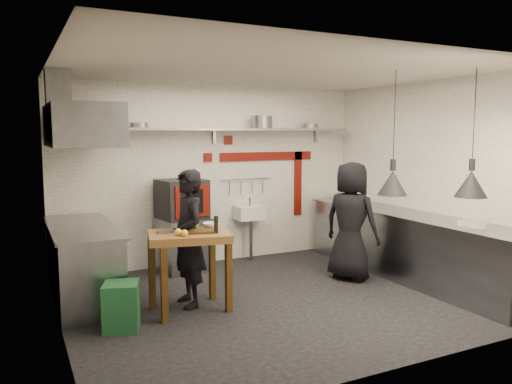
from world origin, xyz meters
name	(u,v)px	position (x,y,z in m)	size (l,w,h in m)	color
floor	(276,299)	(0.00, 0.00, 0.00)	(5.00, 5.00, 0.00)	black
ceiling	(277,70)	(0.00, 0.00, 2.80)	(5.00, 5.00, 0.00)	beige
wall_back	(214,175)	(0.00, 2.10, 1.40)	(5.00, 0.04, 2.80)	white
wall_front	(396,212)	(0.00, -2.10, 1.40)	(5.00, 0.04, 2.80)	white
wall_left	(56,200)	(-2.50, 0.00, 1.40)	(0.04, 4.20, 2.80)	white
wall_right	(430,179)	(2.50, 0.00, 1.40)	(0.04, 4.20, 2.80)	white
red_band_horiz	(267,156)	(0.95, 2.08, 1.68)	(1.70, 0.02, 0.14)	#5E0E06
red_band_vert	(298,183)	(1.55, 2.08, 1.20)	(0.14, 0.02, 1.10)	#5E0E06
red_tile_a	(228,140)	(0.25, 2.08, 1.95)	(0.14, 0.02, 0.14)	#5E0E06
red_tile_b	(208,158)	(-0.10, 2.08, 1.68)	(0.14, 0.02, 0.14)	#5E0E06
back_shelf	(217,129)	(0.00, 1.92, 2.12)	(4.60, 0.34, 0.04)	slate
shelf_bracket_left	(88,136)	(-1.90, 2.07, 2.02)	(0.04, 0.06, 0.24)	slate
shelf_bracket_mid	(214,136)	(0.00, 2.07, 2.02)	(0.04, 0.06, 0.24)	slate
shelf_bracket_right	(316,136)	(1.90, 2.07, 2.02)	(0.04, 0.06, 0.24)	slate
pan_far_left	(117,124)	(-1.52, 1.92, 2.19)	(0.25, 0.25, 0.09)	slate
pan_mid_left	(139,125)	(-1.21, 1.92, 2.18)	(0.25, 0.25, 0.07)	slate
stock_pot	(262,122)	(0.77, 1.92, 2.24)	(0.32, 0.32, 0.20)	slate
pan_right	(310,126)	(1.68, 1.92, 2.18)	(0.27, 0.27, 0.08)	slate
oven_stand	(184,244)	(-0.62, 1.78, 0.40)	(0.70, 0.64, 0.80)	slate
combi_oven	(182,199)	(-0.64, 1.76, 1.09)	(0.64, 0.60, 0.58)	black
oven_door	(192,201)	(-0.58, 1.46, 1.09)	(0.53, 0.03, 0.46)	#5E0E06
oven_glass	(192,202)	(-0.59, 1.44, 1.09)	(0.35, 0.02, 0.34)	black
hand_sink	(250,213)	(0.55, 1.92, 0.78)	(0.46, 0.34, 0.22)	silver
sink_tap	(250,202)	(0.55, 1.92, 0.96)	(0.03, 0.03, 0.14)	slate
sink_drain	(251,240)	(0.55, 1.88, 0.34)	(0.06, 0.06, 0.66)	slate
utensil_rail	(246,179)	(0.55, 2.06, 1.32)	(0.02, 0.02, 0.90)	slate
counter_right	(409,247)	(2.15, 0.00, 0.45)	(0.70, 3.80, 0.90)	slate
counter_right_top	(410,214)	(2.15, 0.00, 0.92)	(0.76, 3.90, 0.03)	slate
plate_stack	(477,224)	(2.12, -1.15, 0.97)	(0.23, 0.23, 0.09)	silver
small_bowl_right	(466,223)	(2.10, -1.01, 0.96)	(0.20, 0.20, 0.05)	silver
counter_left	(83,264)	(-2.15, 1.05, 0.45)	(0.70, 1.90, 0.90)	slate
counter_left_top	(82,227)	(-2.15, 1.05, 0.92)	(0.76, 2.00, 0.03)	slate
extractor_hood	(82,126)	(-2.10, 1.05, 2.15)	(0.78, 1.60, 0.50)	slate
hood_duct	(58,91)	(-2.35, 1.05, 2.55)	(0.28, 0.28, 0.50)	slate
green_bin	(122,306)	(-1.92, -0.12, 0.25)	(0.36, 0.36, 0.50)	#185029
prep_table	(190,271)	(-1.08, 0.12, 0.46)	(0.92, 0.64, 0.92)	olive
cutting_board	(198,231)	(-0.98, 0.08, 0.93)	(0.36, 0.25, 0.03)	#442B0F
pepper_mill	(216,225)	(-0.82, -0.06, 1.02)	(0.05, 0.05, 0.20)	black
lemon_a	(178,232)	(-1.25, 0.00, 0.96)	(0.08, 0.08, 0.08)	yellow
lemon_b	(185,233)	(-1.20, -0.07, 0.96)	(0.08, 0.08, 0.08)	yellow
veg_ball	(195,225)	(-0.95, 0.29, 0.97)	(0.09, 0.09, 0.09)	#48923A
steel_tray	(166,231)	(-1.32, 0.22, 0.94)	(0.19, 0.13, 0.03)	slate
bowl	(212,225)	(-0.75, 0.25, 0.95)	(0.21, 0.21, 0.07)	silver
heat_lamp_near	(394,133)	(1.23, -0.66, 2.06)	(0.35, 0.35, 1.49)	black
heat_lamp_far	(474,133)	(1.93, -1.21, 2.06)	(0.37, 0.37, 1.49)	black
chef_left	(188,238)	(-1.04, 0.28, 0.82)	(0.60, 0.39, 1.64)	black
chef_right	(351,221)	(1.37, 0.32, 0.83)	(0.81, 0.53, 1.67)	black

